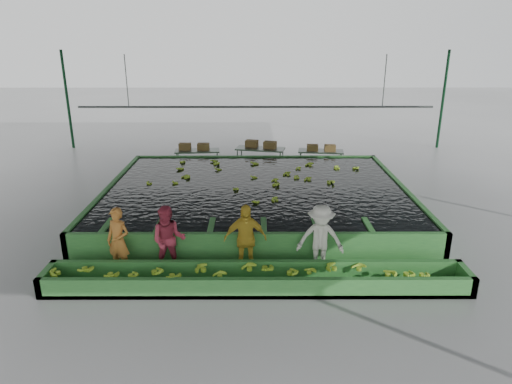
{
  "coord_description": "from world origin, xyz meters",
  "views": [
    {
      "loc": [
        -0.04,
        -13.08,
        5.69
      ],
      "look_at": [
        0.0,
        0.5,
        1.0
      ],
      "focal_mm": 32.0,
      "sensor_mm": 36.0,
      "label": 1
    }
  ],
  "objects_px": {
    "flotation_tank": "(256,198)",
    "worker_d": "(320,239)",
    "worker_b": "(169,240)",
    "worker_c": "(245,239)",
    "sorting_trough": "(257,279)",
    "packing_table_left": "(198,160)",
    "packing_table_mid": "(260,159)",
    "box_stack_mid": "(261,147)",
    "packing_table_right": "(320,160)",
    "box_stack_right": "(321,151)",
    "box_stack_left": "(194,150)",
    "worker_a": "(119,241)"
  },
  "relations": [
    {
      "from": "flotation_tank",
      "to": "worker_d",
      "type": "bearing_deg",
      "value": -69.76
    },
    {
      "from": "worker_b",
      "to": "worker_c",
      "type": "distance_m",
      "value": 1.89
    },
    {
      "from": "sorting_trough",
      "to": "packing_table_left",
      "type": "height_order",
      "value": "packing_table_left"
    },
    {
      "from": "packing_table_mid",
      "to": "box_stack_mid",
      "type": "xyz_separation_m",
      "value": [
        0.02,
        0.1,
        0.48
      ]
    },
    {
      "from": "packing_table_left",
      "to": "packing_table_right",
      "type": "distance_m",
      "value": 5.44
    },
    {
      "from": "worker_d",
      "to": "packing_table_right",
      "type": "relative_size",
      "value": 0.92
    },
    {
      "from": "packing_table_right",
      "to": "box_stack_right",
      "type": "height_order",
      "value": "box_stack_right"
    },
    {
      "from": "flotation_tank",
      "to": "worker_d",
      "type": "xyz_separation_m",
      "value": [
        1.59,
        -4.3,
        0.45
      ]
    },
    {
      "from": "packing_table_left",
      "to": "packing_table_mid",
      "type": "relative_size",
      "value": 0.92
    },
    {
      "from": "flotation_tank",
      "to": "worker_c",
      "type": "distance_m",
      "value": 4.33
    },
    {
      "from": "packing_table_right",
      "to": "packing_table_left",
      "type": "bearing_deg",
      "value": 178.84
    },
    {
      "from": "packing_table_right",
      "to": "box_stack_left",
      "type": "distance_m",
      "value": 5.6
    },
    {
      "from": "sorting_trough",
      "to": "flotation_tank",
      "type": "bearing_deg",
      "value": 90.0
    },
    {
      "from": "packing_table_mid",
      "to": "box_stack_left",
      "type": "xyz_separation_m",
      "value": [
        -2.92,
        0.02,
        0.4
      ]
    },
    {
      "from": "flotation_tank",
      "to": "worker_b",
      "type": "height_order",
      "value": "worker_b"
    },
    {
      "from": "flotation_tank",
      "to": "box_stack_right",
      "type": "bearing_deg",
      "value": 59.44
    },
    {
      "from": "flotation_tank",
      "to": "packing_table_right",
      "type": "height_order",
      "value": "flotation_tank"
    },
    {
      "from": "sorting_trough",
      "to": "worker_b",
      "type": "distance_m",
      "value": 2.4
    },
    {
      "from": "packing_table_left",
      "to": "packing_table_mid",
      "type": "distance_m",
      "value": 2.79
    },
    {
      "from": "packing_table_mid",
      "to": "packing_table_right",
      "type": "distance_m",
      "value": 2.66
    },
    {
      "from": "worker_b",
      "to": "packing_table_right",
      "type": "xyz_separation_m",
      "value": [
        5.04,
        9.21,
        -0.44
      ]
    },
    {
      "from": "box_stack_left",
      "to": "packing_table_right",
      "type": "bearing_deg",
      "value": -1.78
    },
    {
      "from": "flotation_tank",
      "to": "packing_table_mid",
      "type": "xyz_separation_m",
      "value": [
        0.21,
        5.06,
        0.03
      ]
    },
    {
      "from": "packing_table_right",
      "to": "box_stack_mid",
      "type": "relative_size",
      "value": 1.42
    },
    {
      "from": "worker_b",
      "to": "packing_table_right",
      "type": "height_order",
      "value": "worker_b"
    },
    {
      "from": "box_stack_left",
      "to": "box_stack_right",
      "type": "relative_size",
      "value": 1.07
    },
    {
      "from": "worker_b",
      "to": "worker_d",
      "type": "height_order",
      "value": "worker_d"
    },
    {
      "from": "worker_d",
      "to": "packing_table_mid",
      "type": "height_order",
      "value": "worker_d"
    },
    {
      "from": "box_stack_left",
      "to": "box_stack_mid",
      "type": "relative_size",
      "value": 0.96
    },
    {
      "from": "sorting_trough",
      "to": "worker_a",
      "type": "bearing_deg",
      "value": 166.82
    },
    {
      "from": "box_stack_mid",
      "to": "box_stack_right",
      "type": "height_order",
      "value": "box_stack_mid"
    },
    {
      "from": "sorting_trough",
      "to": "packing_table_left",
      "type": "bearing_deg",
      "value": 104.28
    },
    {
      "from": "packing_table_left",
      "to": "worker_d",
      "type": "bearing_deg",
      "value": -65.94
    },
    {
      "from": "worker_d",
      "to": "box_stack_mid",
      "type": "xyz_separation_m",
      "value": [
        -1.35,
        9.46,
        0.07
      ]
    },
    {
      "from": "packing_table_right",
      "to": "box_stack_mid",
      "type": "distance_m",
      "value": 2.7
    },
    {
      "from": "packing_table_left",
      "to": "box_stack_left",
      "type": "relative_size",
      "value": 1.47
    },
    {
      "from": "worker_c",
      "to": "packing_table_left",
      "type": "bearing_deg",
      "value": 97.21
    },
    {
      "from": "flotation_tank",
      "to": "worker_c",
      "type": "height_order",
      "value": "worker_c"
    },
    {
      "from": "worker_d",
      "to": "worker_a",
      "type": "bearing_deg",
      "value": -172.98
    },
    {
      "from": "packing_table_left",
      "to": "box_stack_right",
      "type": "xyz_separation_m",
      "value": [
        5.45,
        -0.16,
        0.45
      ]
    },
    {
      "from": "flotation_tank",
      "to": "box_stack_left",
      "type": "relative_size",
      "value": 7.57
    },
    {
      "from": "worker_a",
      "to": "packing_table_right",
      "type": "height_order",
      "value": "worker_a"
    },
    {
      "from": "worker_b",
      "to": "worker_c",
      "type": "xyz_separation_m",
      "value": [
        1.89,
        0.0,
        0.03
      ]
    },
    {
      "from": "sorting_trough",
      "to": "packing_table_mid",
      "type": "distance_m",
      "value": 10.16
    },
    {
      "from": "worker_a",
      "to": "box_stack_mid",
      "type": "bearing_deg",
      "value": 89.67
    },
    {
      "from": "worker_a",
      "to": "worker_c",
      "type": "distance_m",
      "value": 3.14
    },
    {
      "from": "worker_c",
      "to": "worker_d",
      "type": "relative_size",
      "value": 1.01
    },
    {
      "from": "flotation_tank",
      "to": "sorting_trough",
      "type": "distance_m",
      "value": 5.1
    },
    {
      "from": "flotation_tank",
      "to": "packing_table_right",
      "type": "bearing_deg",
      "value": 59.72
    },
    {
      "from": "packing_table_mid",
      "to": "worker_b",
      "type": "bearing_deg",
      "value": -104.27
    }
  ]
}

